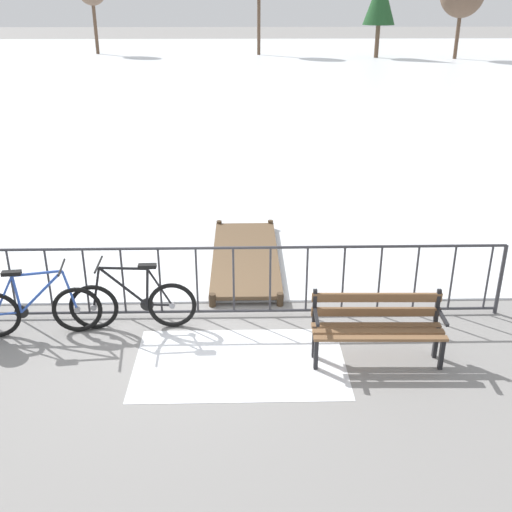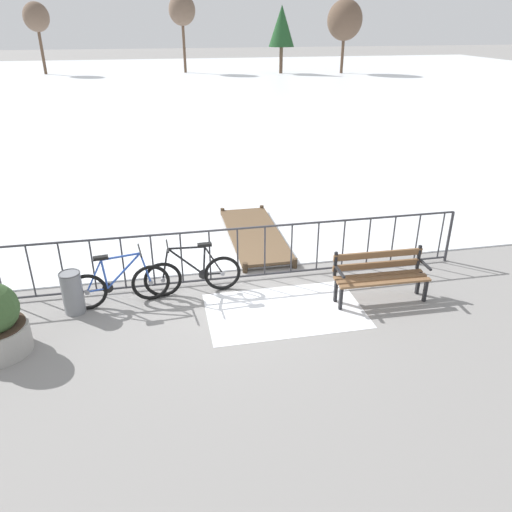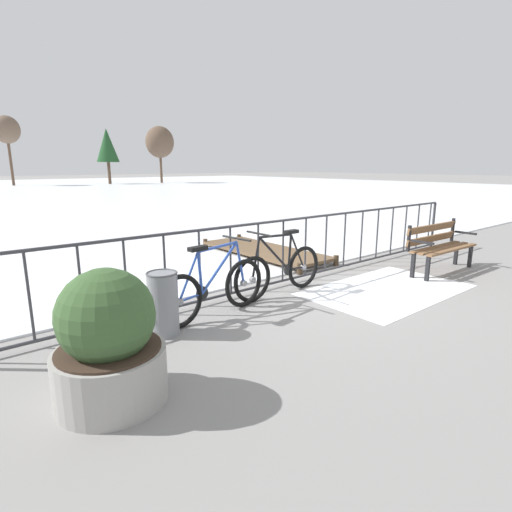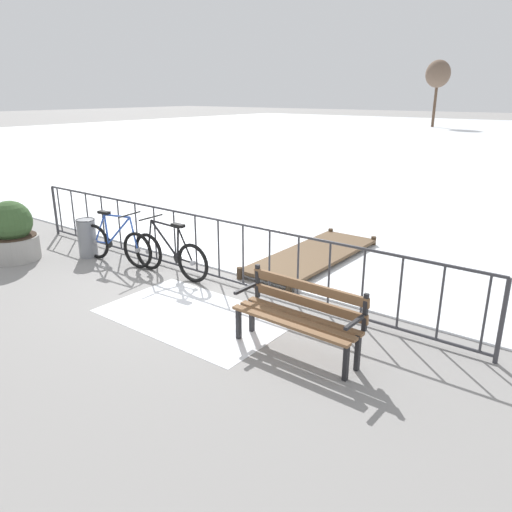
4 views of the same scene
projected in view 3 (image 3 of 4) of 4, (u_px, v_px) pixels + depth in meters
name	position (u px, v px, depth m)	size (l,w,h in m)	color
ground_plane	(294.00, 283.00, 6.59)	(160.00, 160.00, 0.00)	gray
frozen_pond	(6.00, 193.00, 27.97)	(80.00, 56.00, 0.03)	white
snow_patch	(387.00, 290.00, 6.21)	(2.61, 1.60, 0.01)	white
railing_fence	(294.00, 249.00, 6.47)	(9.06, 0.06, 1.07)	#38383D
bicycle_near_railing	(280.00, 270.00, 5.92)	(1.71, 0.52, 0.97)	black
bicycle_second	(214.00, 289.00, 5.03)	(1.71, 0.52, 0.97)	black
park_bench	(439.00, 243.00, 7.20)	(1.61, 0.52, 0.89)	brown
planter_with_shrub	(109.00, 343.00, 3.19)	(0.89, 0.89, 1.11)	#9E9B96
trash_bin	(163.00, 303.00, 4.50)	(0.35, 0.35, 0.73)	gray
wooden_dock	(264.00, 250.00, 8.53)	(1.10, 3.18, 0.20)	brown
tree_far_west	(107.00, 146.00, 40.07)	(2.20, 2.20, 5.47)	brown
tree_west_mid	(7.00, 130.00, 36.49)	(2.26, 2.26, 6.30)	brown
tree_east_mid	(160.00, 142.00, 42.54)	(2.97, 2.97, 5.92)	brown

